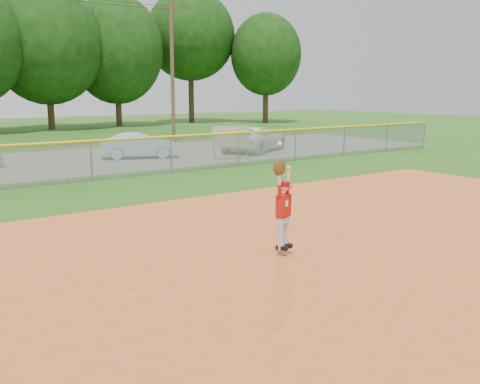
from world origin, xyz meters
The scene contains 9 objects.
ground centered at (0.00, 0.00, 0.00)m, with size 120.00×120.00×0.00m, color #255513.
clay_infield centered at (0.00, -3.00, 0.02)m, with size 24.00×16.00×0.04m, color #C45623.
parking_strip centered at (0.00, 16.00, 0.01)m, with size 44.00×10.00×0.03m, color slate.
car_blue centered at (4.37, 15.15, 0.65)m, with size 1.32×3.78×1.25m, color #96C5E0.
car_white_b centered at (10.87, 14.30, 0.70)m, with size 2.23×4.84×1.35m, color white.
sponsor_sign centered at (7.74, 12.13, 1.08)m, with size 1.75×0.70×1.64m.
outfield_fence centered at (0.00, 10.00, 0.88)m, with size 40.06×0.10×1.55m.
power_lines centered at (1.00, 22.00, 4.68)m, with size 19.40×0.24×9.00m.
ballplayer centered at (-0.15, -1.14, 1.09)m, with size 0.60×0.36×2.19m.
Camera 1 is at (-6.93, -9.13, 3.33)m, focal length 40.00 mm.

